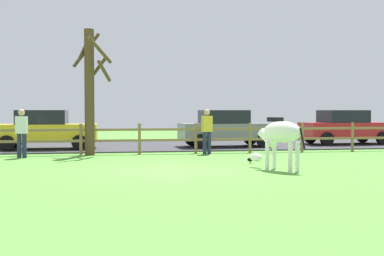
{
  "coord_description": "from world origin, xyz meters",
  "views": [
    {
      "loc": [
        -1.68,
        -12.94,
        1.59
      ],
      "look_at": [
        0.65,
        0.67,
        1.1
      ],
      "focal_mm": 45.95,
      "sensor_mm": 36.0,
      "label": 1
    }
  ],
  "objects_px": {
    "visitor_right_of_tree": "(207,129)",
    "bare_tree": "(90,87)",
    "parked_car_red": "(345,127)",
    "crow_on_grass": "(251,159)",
    "parked_car_grey": "(226,128)",
    "parked_car_yellow": "(45,129)",
    "zebra": "(280,136)",
    "visitor_left_of_tree": "(22,131)"
  },
  "relations": [
    {
      "from": "parked_car_red",
      "to": "visitor_right_of_tree",
      "type": "height_order",
      "value": "visitor_right_of_tree"
    },
    {
      "from": "crow_on_grass",
      "to": "visitor_left_of_tree",
      "type": "relative_size",
      "value": 0.13
    },
    {
      "from": "bare_tree",
      "to": "parked_car_red",
      "type": "bearing_deg",
      "value": 15.23
    },
    {
      "from": "parked_car_grey",
      "to": "parked_car_yellow",
      "type": "relative_size",
      "value": 1.01
    },
    {
      "from": "crow_on_grass",
      "to": "parked_car_yellow",
      "type": "distance_m",
      "value": 9.13
    },
    {
      "from": "bare_tree",
      "to": "crow_on_grass",
      "type": "bearing_deg",
      "value": -37.89
    },
    {
      "from": "bare_tree",
      "to": "parked_car_yellow",
      "type": "height_order",
      "value": "bare_tree"
    },
    {
      "from": "crow_on_grass",
      "to": "parked_car_grey",
      "type": "bearing_deg",
      "value": 83.07
    },
    {
      "from": "bare_tree",
      "to": "visitor_right_of_tree",
      "type": "distance_m",
      "value": 4.47
    },
    {
      "from": "parked_car_yellow",
      "to": "visitor_right_of_tree",
      "type": "bearing_deg",
      "value": -25.03
    },
    {
      "from": "bare_tree",
      "to": "parked_car_yellow",
      "type": "relative_size",
      "value": 1.12
    },
    {
      "from": "zebra",
      "to": "visitor_left_of_tree",
      "type": "relative_size",
      "value": 1.07
    },
    {
      "from": "parked_car_grey",
      "to": "visitor_left_of_tree",
      "type": "distance_m",
      "value": 8.46
    },
    {
      "from": "parked_car_red",
      "to": "visitor_left_of_tree",
      "type": "xyz_separation_m",
      "value": [
        -13.6,
        -3.86,
        0.06
      ]
    },
    {
      "from": "crow_on_grass",
      "to": "parked_car_red",
      "type": "height_order",
      "value": "parked_car_red"
    },
    {
      "from": "zebra",
      "to": "parked_car_grey",
      "type": "distance_m",
      "value": 7.98
    },
    {
      "from": "parked_car_grey",
      "to": "visitor_left_of_tree",
      "type": "bearing_deg",
      "value": -157.69
    },
    {
      "from": "visitor_right_of_tree",
      "to": "zebra",
      "type": "bearing_deg",
      "value": -79.67
    },
    {
      "from": "zebra",
      "to": "visitor_left_of_tree",
      "type": "xyz_separation_m",
      "value": [
        -7.35,
        4.75,
        -0.02
      ]
    },
    {
      "from": "parked_car_red",
      "to": "visitor_right_of_tree",
      "type": "distance_m",
      "value": 7.99
    },
    {
      "from": "bare_tree",
      "to": "parked_car_yellow",
      "type": "distance_m",
      "value": 3.43
    },
    {
      "from": "visitor_left_of_tree",
      "to": "zebra",
      "type": "bearing_deg",
      "value": -32.87
    },
    {
      "from": "parked_car_red",
      "to": "parked_car_yellow",
      "type": "xyz_separation_m",
      "value": [
        -13.22,
        -0.68,
        0.0
      ]
    },
    {
      "from": "crow_on_grass",
      "to": "zebra",
      "type": "bearing_deg",
      "value": -81.01
    },
    {
      "from": "zebra",
      "to": "crow_on_grass",
      "type": "bearing_deg",
      "value": 98.99
    },
    {
      "from": "parked_car_yellow",
      "to": "visitor_left_of_tree",
      "type": "distance_m",
      "value": 3.21
    },
    {
      "from": "parked_car_yellow",
      "to": "parked_car_red",
      "type": "bearing_deg",
      "value": 2.93
    },
    {
      "from": "parked_car_yellow",
      "to": "visitor_left_of_tree",
      "type": "xyz_separation_m",
      "value": [
        -0.38,
        -3.18,
        0.06
      ]
    },
    {
      "from": "crow_on_grass",
      "to": "parked_car_grey",
      "type": "distance_m",
      "value": 6.29
    },
    {
      "from": "parked_car_yellow",
      "to": "bare_tree",
      "type": "bearing_deg",
      "value": -52.53
    },
    {
      "from": "parked_car_red",
      "to": "parked_car_grey",
      "type": "bearing_deg",
      "value": -173.59
    },
    {
      "from": "bare_tree",
      "to": "parked_car_yellow",
      "type": "bearing_deg",
      "value": 127.47
    },
    {
      "from": "parked_car_grey",
      "to": "zebra",
      "type": "bearing_deg",
      "value": -93.43
    },
    {
      "from": "zebra",
      "to": "visitor_right_of_tree",
      "type": "bearing_deg",
      "value": 100.33
    },
    {
      "from": "crow_on_grass",
      "to": "visitor_left_of_tree",
      "type": "height_order",
      "value": "visitor_left_of_tree"
    },
    {
      "from": "visitor_right_of_tree",
      "to": "bare_tree",
      "type": "bearing_deg",
      "value": 174.53
    },
    {
      "from": "bare_tree",
      "to": "visitor_left_of_tree",
      "type": "bearing_deg",
      "value": -161.06
    },
    {
      "from": "bare_tree",
      "to": "parked_car_grey",
      "type": "height_order",
      "value": "bare_tree"
    },
    {
      "from": "zebra",
      "to": "parked_car_yellow",
      "type": "xyz_separation_m",
      "value": [
        -6.97,
        7.93,
        -0.08
      ]
    },
    {
      "from": "bare_tree",
      "to": "parked_car_yellow",
      "type": "xyz_separation_m",
      "value": [
        -1.85,
        2.42,
        -1.58
      ]
    },
    {
      "from": "crow_on_grass",
      "to": "parked_car_yellow",
      "type": "bearing_deg",
      "value": 137.27
    },
    {
      "from": "parked_car_grey",
      "to": "crow_on_grass",
      "type": "bearing_deg",
      "value": -96.93
    }
  ]
}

